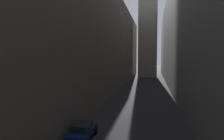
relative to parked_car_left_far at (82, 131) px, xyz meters
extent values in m
plane|color=#232326|center=(4.40, 24.19, -0.79)|extent=(264.00, 264.00, 0.00)
cube|color=#60594F|center=(-6.46, 26.19, 9.82)|extent=(10.71, 108.00, 21.22)
cube|color=slate|center=(16.08, 26.19, 11.12)|extent=(12.36, 108.00, 23.82)
cube|color=gray|center=(4.40, 58.66, 23.99)|extent=(6.46, 6.46, 49.55)
cube|color=navy|center=(0.00, 0.05, -0.14)|extent=(1.68, 4.32, 0.61)
cube|color=black|center=(0.00, -0.14, 0.45)|extent=(1.55, 2.07, 0.56)
cylinder|color=black|center=(-0.84, 1.52, -0.45)|extent=(0.22, 0.68, 0.68)
cylinder|color=black|center=(0.84, 1.52, -0.45)|extent=(0.22, 0.68, 0.68)
camera|label=1|loc=(6.13, -17.71, 6.73)|focal=33.88mm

